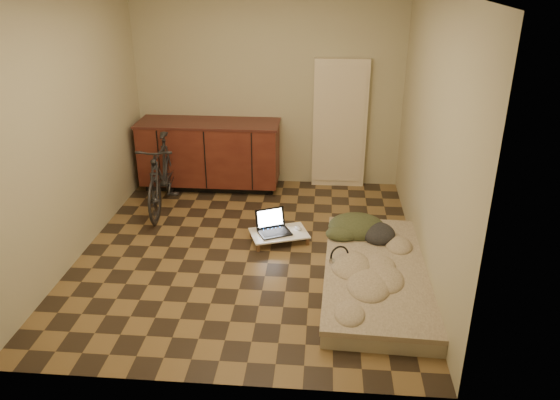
# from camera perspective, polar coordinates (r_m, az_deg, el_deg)

# --- Properties ---
(room_shell) EXTENTS (3.50, 4.00, 2.60)m
(room_shell) POSITION_cam_1_polar(r_m,az_deg,el_deg) (5.33, -3.51, 7.03)
(room_shell) COLOR brown
(room_shell) RESTS_ON ground
(cabinets) EXTENTS (1.84, 0.62, 0.91)m
(cabinets) POSITION_cam_1_polar(r_m,az_deg,el_deg) (7.31, -7.33, 4.76)
(cabinets) COLOR black
(cabinets) RESTS_ON ground
(appliance_panel) EXTENTS (0.70, 0.10, 1.70)m
(appliance_panel) POSITION_cam_1_polar(r_m,az_deg,el_deg) (7.26, 6.27, 7.86)
(appliance_panel) COLOR beige
(appliance_panel) RESTS_ON ground
(bicycle) EXTENTS (0.55, 1.55, 0.98)m
(bicycle) POSITION_cam_1_polar(r_m,az_deg,el_deg) (6.77, -12.26, 3.03)
(bicycle) COLOR black
(bicycle) RESTS_ON ground
(futon) EXTENTS (1.07, 2.12, 0.18)m
(futon) POSITION_cam_1_polar(r_m,az_deg,el_deg) (5.31, 10.15, -7.72)
(futon) COLOR #ADA38B
(futon) RESTS_ON ground
(clothing_pile) EXTENTS (0.65, 0.55, 0.25)m
(clothing_pile) POSITION_cam_1_polar(r_m,az_deg,el_deg) (5.81, 8.59, -2.27)
(clothing_pile) COLOR #333B22
(clothing_pile) RESTS_ON futon
(headphones) EXTENTS (0.30, 0.29, 0.15)m
(headphones) POSITION_cam_1_polar(r_m,az_deg,el_deg) (5.25, 6.25, -5.77)
(headphones) COLOR black
(headphones) RESTS_ON futon
(lap_desk) EXTENTS (0.71, 0.58, 0.10)m
(lap_desk) POSITION_cam_1_polar(r_m,az_deg,el_deg) (5.97, -0.10, -3.53)
(lap_desk) COLOR brown
(lap_desk) RESTS_ON ground
(laptop) EXTENTS (0.43, 0.41, 0.23)m
(laptop) POSITION_cam_1_polar(r_m,az_deg,el_deg) (5.97, -0.74, -2.87)
(laptop) COLOR black
(laptop) RESTS_ON lap_desk
(mouse) EXTENTS (0.11, 0.13, 0.04)m
(mouse) POSITION_cam_1_polar(r_m,az_deg,el_deg) (6.03, 1.91, -2.93)
(mouse) COLOR silver
(mouse) RESTS_ON lap_desk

